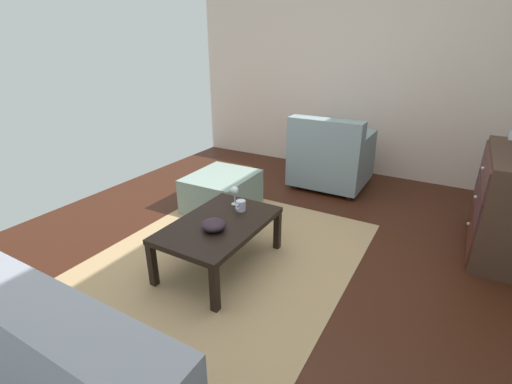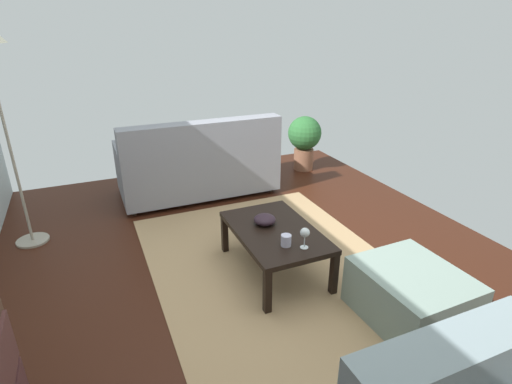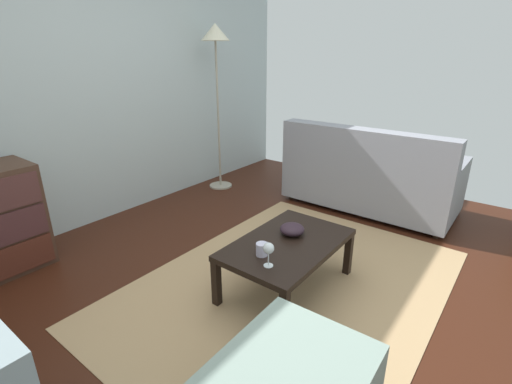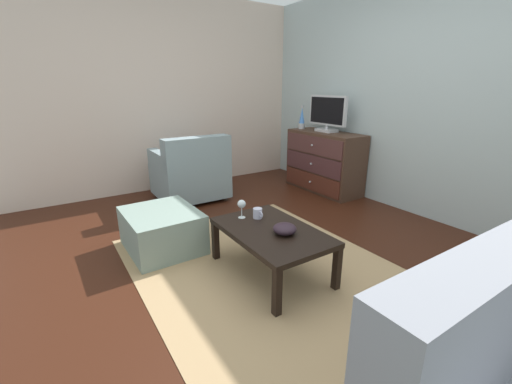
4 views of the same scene
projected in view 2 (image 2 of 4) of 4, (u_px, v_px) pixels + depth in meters
ground_plane at (262, 290)px, 3.09m from camera, size 5.70×4.50×0.05m
area_rug at (274, 267)px, 3.32m from camera, size 2.60×1.90×0.01m
coffee_table at (275, 234)px, 3.17m from camera, size 0.94×0.60×0.37m
wine_glass at (305, 233)px, 2.85m from camera, size 0.07×0.07×0.16m
mug at (286, 240)px, 2.91m from camera, size 0.11×0.08×0.08m
bowl_decorative at (265, 220)px, 3.22m from camera, size 0.18×0.18×0.08m
couch_large at (199, 166)px, 4.60m from camera, size 0.85×1.73×0.91m
ottoman at (411, 295)px, 2.70m from camera, size 0.71×0.62×0.36m
potted_plant at (304, 138)px, 5.35m from camera, size 0.44×0.44×0.72m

